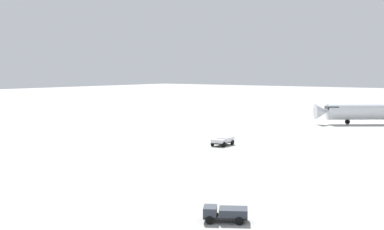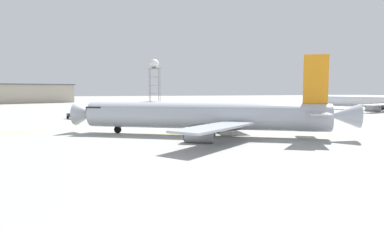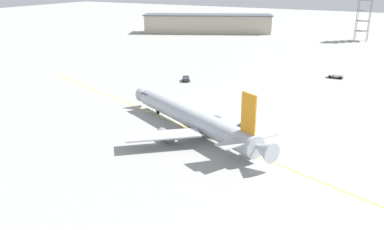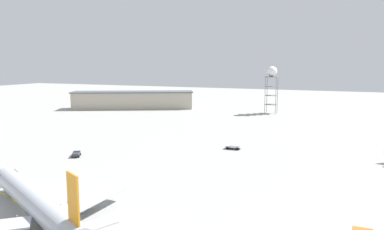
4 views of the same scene
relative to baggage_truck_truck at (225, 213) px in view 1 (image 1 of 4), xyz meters
name	(u,v)px [view 1 (image 1 of 4)]	position (x,y,z in m)	size (l,w,h in m)	color
baggage_truck_truck	(225,213)	(0.00, 0.00, 0.00)	(3.37, 3.97, 1.22)	#232326
pushback_tug_truck	(223,140)	(-36.90, -24.15, 0.09)	(4.40, 2.58, 1.30)	#232326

